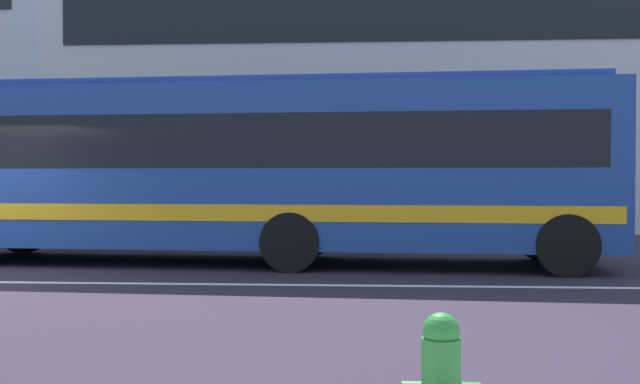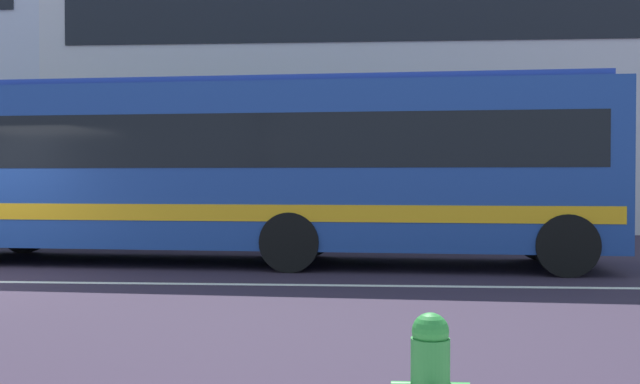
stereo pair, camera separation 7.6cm
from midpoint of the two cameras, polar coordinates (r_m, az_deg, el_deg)
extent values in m
cube|color=silver|center=(24.71, 4.63, 10.52)|extent=(19.44, 9.32, 11.18)
cube|color=black|center=(20.30, 4.84, 15.17)|extent=(17.89, 0.04, 2.24)
cube|color=#1F4290|center=(12.95, -4.87, 2.02)|extent=(12.60, 3.24, 2.83)
cube|color=black|center=(12.97, -4.87, 3.90)|extent=(11.86, 3.22, 0.91)
cube|color=#F2A91A|center=(12.96, -4.87, -1.42)|extent=(12.35, 3.25, 0.28)
cube|color=navy|center=(13.06, -4.88, 8.52)|extent=(12.08, 2.82, 0.12)
cylinder|color=black|center=(15.97, -22.68, -2.78)|extent=(1.02, 0.34, 1.00)
cylinder|color=black|center=(11.73, -2.27, -4.08)|extent=(1.02, 0.34, 1.00)
cylinder|color=black|center=(13.98, -0.72, -3.23)|extent=(1.02, 0.34, 1.00)
cylinder|color=black|center=(11.84, 19.55, -4.10)|extent=(1.02, 0.34, 1.00)
cylinder|color=black|center=(14.07, 17.56, -3.26)|extent=(1.02, 0.34, 1.00)
sphere|color=#288233|center=(3.71, 9.54, -11.08)|extent=(0.19, 0.19, 0.19)
camera|label=1|loc=(0.04, -89.83, 0.00)|focal=39.46mm
camera|label=2|loc=(0.04, 90.17, 0.00)|focal=39.46mm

